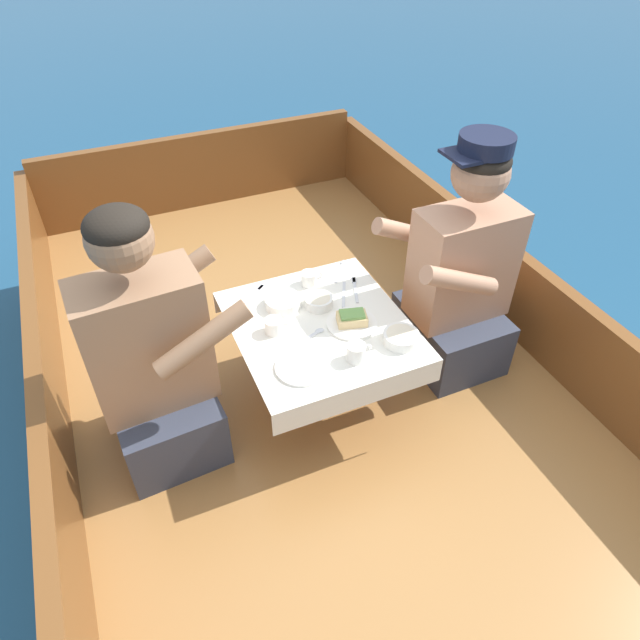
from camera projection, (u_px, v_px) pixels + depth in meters
name	position (u px, v px, depth m)	size (l,w,h in m)	color
ground_plane	(322.00, 448.00, 2.63)	(60.00, 60.00, 0.00)	navy
boat_deck	(322.00, 424.00, 2.52)	(2.09, 3.79, 0.34)	#9E6B38
gunwale_port	(54.00, 446.00, 1.97)	(0.06, 3.79, 0.40)	brown
gunwale_starboard	(526.00, 302.00, 2.59)	(0.06, 3.79, 0.40)	brown
bow_coaming	(203.00, 169.00, 3.57)	(1.97, 0.06, 0.46)	brown
cockpit_table	(320.00, 333.00, 2.20)	(0.65, 0.71, 0.40)	#B2B2B7
person_port	(154.00, 363.00, 1.98)	(0.54, 0.47, 1.02)	#333847
person_starboard	(459.00, 279.00, 2.34)	(0.52, 0.44, 1.04)	#333847
plate_sandwich	(352.00, 324.00, 2.16)	(0.19, 0.19, 0.01)	white
plate_bread	(302.00, 367.00, 1.99)	(0.19, 0.19, 0.01)	white
sandwich	(352.00, 318.00, 2.15)	(0.13, 0.10, 0.05)	#E0BC7F
bowl_port_near	(283.00, 302.00, 2.24)	(0.14, 0.14, 0.04)	white
bowl_starboard_near	(319.00, 301.00, 2.24)	(0.11, 0.11, 0.04)	white
bowl_center_far	(401.00, 337.00, 2.08)	(0.13, 0.13, 0.04)	white
coffee_cup_port	(309.00, 278.00, 2.35)	(0.09, 0.07, 0.06)	white
coffee_cup_starboard	(274.00, 325.00, 2.12)	(0.10, 0.07, 0.06)	white
coffee_cup_center	(356.00, 352.00, 2.00)	(0.10, 0.07, 0.07)	white
utensil_knife_starboard	(344.00, 295.00, 2.31)	(0.09, 0.16, 0.00)	silver
utensil_fork_port	(355.00, 287.00, 2.35)	(0.08, 0.17, 0.00)	silver
utensil_spoon_starboard	(311.00, 336.00, 2.11)	(0.17, 0.07, 0.01)	silver
utensil_spoon_port	(342.00, 267.00, 2.45)	(0.12, 0.14, 0.01)	silver
utensil_fork_starboard	(254.00, 294.00, 2.31)	(0.14, 0.12, 0.00)	silver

